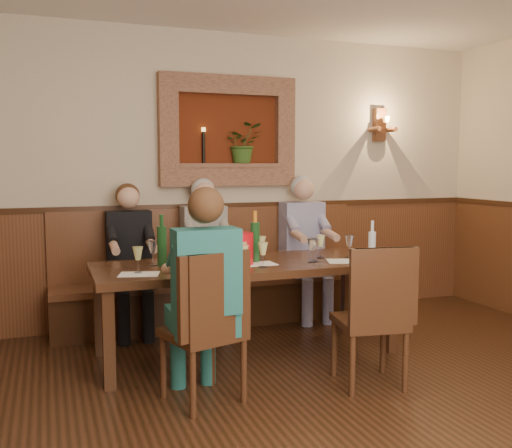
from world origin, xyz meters
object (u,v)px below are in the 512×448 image
(water_bottle, at_px, (372,246))
(person_bench_left, at_px, (131,274))
(dining_table, at_px, (246,272))
(spittoon_bucket, at_px, (239,249))
(bench, at_px, (214,290))
(person_bench_mid, at_px, (206,267))
(chair_near_left, at_px, (205,358))
(wine_bottle_green_b, at_px, (162,244))
(person_chair_front, at_px, (203,314))
(person_bench_right, at_px, (305,260))
(chair_near_right, at_px, (370,345))
(wine_bottle_green_a, at_px, (255,241))

(water_bottle, bearing_deg, person_bench_left, 146.39)
(dining_table, xyz_separation_m, spittoon_bucket, (-0.08, -0.06, 0.20))
(bench, height_order, person_bench_mid, person_bench_mid)
(chair_near_left, bearing_deg, wine_bottle_green_b, 79.21)
(person_chair_front, distance_m, wine_bottle_green_b, 0.95)
(dining_table, relative_size, person_bench_mid, 1.71)
(person_bench_left, relative_size, person_chair_front, 0.98)
(bench, bearing_deg, person_bench_right, -6.58)
(bench, relative_size, wine_bottle_green_b, 7.60)
(chair_near_right, bearing_deg, dining_table, 131.72)
(chair_near_right, height_order, person_bench_mid, person_bench_mid)
(dining_table, height_order, person_bench_right, person_bench_right)
(spittoon_bucket, bearing_deg, dining_table, 38.43)
(bench, bearing_deg, chair_near_right, -72.74)
(wine_bottle_green_a, bearing_deg, person_bench_left, 135.94)
(dining_table, bearing_deg, person_bench_right, 42.46)
(water_bottle, bearing_deg, chair_near_left, -162.89)
(bench, distance_m, chair_near_right, 1.95)
(bench, distance_m, person_bench_mid, 0.29)
(bench, height_order, chair_near_right, bench)
(chair_near_left, bearing_deg, wine_bottle_green_a, 34.44)
(person_bench_right, xyz_separation_m, water_bottle, (0.04, -1.16, 0.30))
(spittoon_bucket, bearing_deg, chair_near_left, -123.58)
(person_bench_mid, distance_m, person_chair_front, 1.68)
(bench, relative_size, chair_near_left, 3.01)
(chair_near_right, relative_size, water_bottle, 2.97)
(dining_table, relative_size, person_chair_front, 1.72)
(spittoon_bucket, distance_m, water_bottle, 1.07)
(wine_bottle_green_a, bearing_deg, person_chair_front, -129.60)
(dining_table, height_order, person_bench_left, person_bench_left)
(person_bench_left, relative_size, person_bench_right, 0.96)
(wine_bottle_green_b, bearing_deg, chair_near_left, -84.14)
(person_bench_right, bearing_deg, wine_bottle_green_b, -155.08)
(spittoon_bucket, relative_size, wine_bottle_green_b, 0.63)
(dining_table, relative_size, chair_near_right, 2.42)
(chair_near_left, xyz_separation_m, wine_bottle_green_a, (0.64, 0.79, 0.63))
(person_bench_left, relative_size, water_bottle, 4.09)
(chair_near_left, relative_size, person_chair_front, 0.71)
(person_bench_left, bearing_deg, dining_table, -46.46)
(chair_near_right, height_order, spittoon_bucket, spittoon_bucket)
(wine_bottle_green_a, distance_m, wine_bottle_green_b, 0.74)
(dining_table, distance_m, person_bench_left, 1.16)
(person_bench_right, height_order, person_chair_front, person_bench_right)
(person_bench_right, bearing_deg, chair_near_left, -132.25)
(person_bench_left, bearing_deg, chair_near_right, -51.98)
(bench, bearing_deg, water_bottle, -53.06)
(person_bench_left, height_order, wine_bottle_green_a, person_bench_left)
(chair_near_right, distance_m, person_chair_front, 1.19)
(chair_near_left, bearing_deg, person_bench_mid, 57.54)
(chair_near_left, distance_m, chair_near_right, 1.15)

